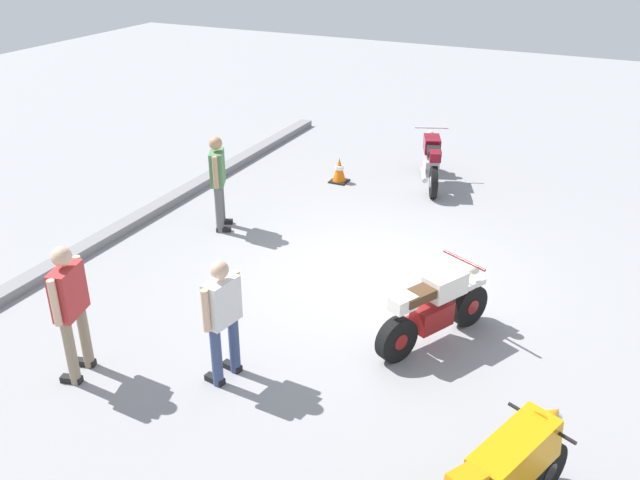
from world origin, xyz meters
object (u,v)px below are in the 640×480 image
motorcycle_cream_vintage (434,309)px  person_in_green_shirt (218,177)px  person_in_white_shirt (223,314)px  motorcycle_maroon_cruiser (431,161)px  person_in_red_shirt (70,304)px  traffic_cone (339,170)px  motorcycle_orange_sportbike (505,479)px

motorcycle_cream_vintage → person_in_green_shirt: bearing=94.7°
motorcycle_cream_vintage → person_in_white_shirt: size_ratio=1.13×
motorcycle_maroon_cruiser → person_in_white_shirt: (-7.34, 0.29, 0.38)m
person_in_red_shirt → traffic_cone: bearing=-106.8°
motorcycle_cream_vintage → person_in_green_shirt: size_ratio=1.07×
motorcycle_orange_sportbike → person_in_red_shirt: (0.10, 5.13, 0.42)m
motorcycle_maroon_cruiser → person_in_green_shirt: person_in_green_shirt is taller
person_in_red_shirt → motorcycle_orange_sportbike: bearing=163.3°
motorcycle_maroon_cruiser → person_in_white_shirt: bearing=156.2°
person_in_white_shirt → traffic_cone: size_ratio=3.03×
person_in_red_shirt → traffic_cone: size_ratio=3.30×
motorcycle_cream_vintage → motorcycle_maroon_cruiser: bearing=44.3°
motorcycle_cream_vintage → person_in_green_shirt: 4.86m
motorcycle_maroon_cruiser → person_in_red_shirt: 8.30m
motorcycle_orange_sportbike → traffic_cone: 8.98m
person_in_red_shirt → person_in_green_shirt: bearing=-94.9°
motorcycle_cream_vintage → traffic_cone: (4.82, 3.51, -0.23)m
motorcycle_maroon_cruiser → person_in_red_shirt: bearing=145.0°
person_in_green_shirt → motorcycle_orange_sportbike: bearing=-64.1°
motorcycle_orange_sportbike → motorcycle_maroon_cruiser: motorcycle_orange_sportbike is taller
motorcycle_maroon_cruiser → person_in_red_shirt: (-8.06, 1.93, 0.49)m
person_in_green_shirt → traffic_cone: (3.01, -0.98, -0.71)m
motorcycle_maroon_cruiser → traffic_cone: 1.91m
motorcycle_maroon_cruiser → traffic_cone: size_ratio=3.75×
motorcycle_orange_sportbike → person_in_green_shirt: (4.47, 5.94, 0.38)m
person_in_green_shirt → motorcycle_cream_vintage: bearing=-49.1°
person_in_red_shirt → person_in_white_shirt: (0.71, -1.64, -0.10)m
motorcycle_orange_sportbike → person_in_red_shirt: person_in_red_shirt is taller
motorcycle_orange_sportbike → traffic_cone: size_ratio=3.51×
person_in_white_shirt → motorcycle_cream_vintage: bearing=-128.8°
motorcycle_cream_vintage → person_in_white_shirt: person_in_white_shirt is taller
motorcycle_maroon_cruiser → person_in_white_shirt: size_ratio=1.24×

